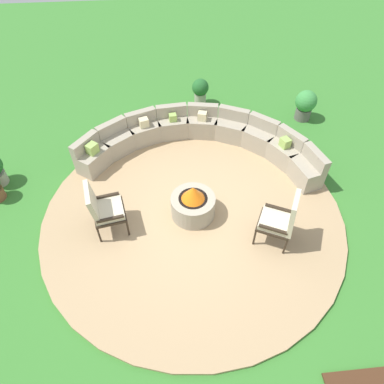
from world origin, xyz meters
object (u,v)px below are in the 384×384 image
Objects in this scene: curved_stone_bench at (200,139)px; potted_plant_2 at (200,90)px; fire_pit at (193,204)px; potted_plant_3 at (305,104)px; lounge_chair_front_left at (103,208)px; lounge_chair_front_right at (282,219)px.

potted_plant_2 is (0.23, 1.97, 0.05)m from curved_stone_bench.
potted_plant_3 is at bearing 43.49° from fire_pit.
potted_plant_2 is at bearing 140.27° from lounge_chair_front_left.
lounge_chair_front_left reaches higher than potted_plant_3.
lounge_chair_front_right is at bearing -26.95° from fire_pit.
lounge_chair_front_right is 1.46× the size of potted_plant_3.
curved_stone_bench is 1.98m from potted_plant_2.
lounge_chair_front_left is 5.60m from potted_plant_3.
curved_stone_bench is 2.83m from lounge_chair_front_right.
lounge_chair_front_left reaches higher than curved_stone_bench.
potted_plant_3 is at bearing -20.01° from potted_plant_2.
curved_stone_bench is 7.15× the size of potted_plant_2.
potted_plant_3 is at bearing 2.32° from lounge_chair_front_right.
lounge_chair_front_left is at bearing -118.33° from potted_plant_2.
lounge_chair_front_right is (1.44, -0.73, 0.29)m from fire_pit.
potted_plant_2 is 0.92× the size of potted_plant_3.
fire_pit is at bearing -136.51° from potted_plant_3.
fire_pit is 4.24m from potted_plant_3.
curved_stone_bench is at bearing -96.63° from potted_plant_2.
lounge_chair_front_right is (1.10, -2.60, 0.27)m from curved_stone_bench.
curved_stone_bench is 4.50× the size of lounge_chair_front_right.
potted_plant_2 is (2.16, 4.00, -0.20)m from lounge_chair_front_left.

